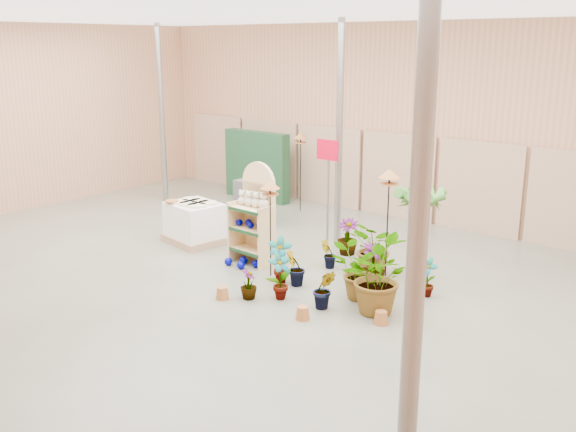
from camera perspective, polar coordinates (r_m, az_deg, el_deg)
name	(u,v)px	position (r m, az deg, el deg)	size (l,w,h in m)	color
room	(253,152)	(11.06, -3.16, 5.72)	(15.20, 12.10, 4.70)	#5A5C4D
display_shelf	(256,217)	(12.00, -2.86, -0.09)	(0.82, 0.54, 1.91)	#DFB67C
teddy_bears	(254,201)	(11.84, -3.08, 1.38)	(0.71, 0.19, 0.30)	beige
gazing_balls_shelf	(252,224)	(11.95, -3.23, -0.76)	(0.70, 0.24, 0.13)	#000390
gazing_balls_floor	(242,263)	(11.96, -4.10, -4.16)	(0.63, 0.39, 0.15)	#000390
pallet_stack	(195,223)	(13.41, -8.29, -0.58)	(1.33, 1.17, 0.87)	#A07C61
charcoal_planters	(253,202)	(14.67, -3.10, 1.23)	(0.80, 0.50, 1.00)	#353535
trellis_stock	(257,166)	(16.94, -2.79, 4.50)	(2.00, 0.30, 1.80)	#183E23
offer_sign	(328,171)	(12.70, 3.55, 3.98)	(0.50, 0.08, 2.20)	gray
bird_table_front	(270,188)	(11.06, -1.60, 2.52)	(0.34, 0.34, 1.73)	black
bird_table_right	(389,178)	(10.39, 9.00, 3.35)	(0.34, 0.34, 2.08)	black
bird_table_back	(301,138)	(15.52, 1.13, 6.91)	(0.34, 0.34, 1.94)	black
palm	(420,197)	(11.05, 11.65, 1.64)	(0.70, 0.70, 1.76)	brown
potted_plant_0	(280,260)	(11.04, -0.72, -3.94)	(0.43, 0.29, 0.82)	#3B792A
potted_plant_1	(295,268)	(10.92, 0.65, -4.67)	(0.35, 0.28, 0.64)	#3B792A
potted_plant_2	(358,272)	(10.39, 6.25, -5.01)	(0.82, 0.71, 0.92)	#3B792A
potted_plant_3	(372,266)	(10.91, 7.51, -4.45)	(0.43, 0.43, 0.77)	#3B792A
potted_plant_4	(427,277)	(10.73, 12.26, -5.36)	(0.34, 0.23, 0.65)	#3B792A
potted_plant_5	(328,254)	(11.81, 3.62, -3.40)	(0.30, 0.24, 0.54)	#3B792A
potted_plant_6	(375,249)	(11.50, 7.77, -2.89)	(0.88, 0.76, 0.98)	#3B792A
potted_plant_7	(249,284)	(10.44, -3.53, -6.09)	(0.27, 0.27, 0.49)	#3B792A
potted_plant_8	(280,276)	(10.35, -0.72, -5.37)	(0.42, 0.28, 0.79)	#3B792A
potted_plant_9	(324,289)	(10.04, 3.25, -6.50)	(0.35, 0.29, 0.64)	#3B792A
potted_plant_10	(374,276)	(9.90, 7.67, -5.30)	(1.05, 0.91, 1.17)	#3B792A
potted_plant_11	(347,237)	(12.59, 5.30, -1.85)	(0.40, 0.40, 0.72)	#3B792A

